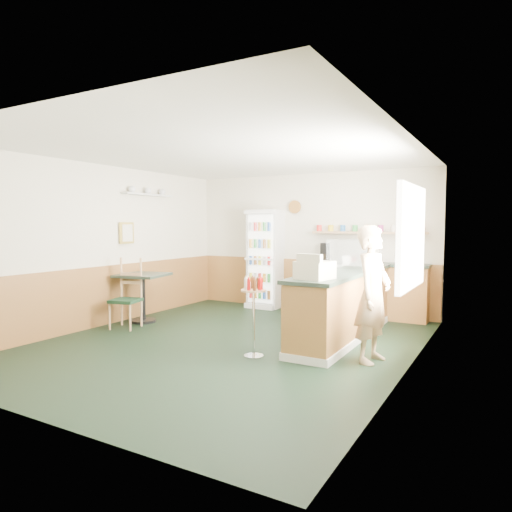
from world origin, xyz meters
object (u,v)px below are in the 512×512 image
Objects in this scene: drinks_fridge at (265,259)px; cash_register at (315,270)px; display_case at (354,254)px; shopkeeper at (373,294)px; condiment_stand at (254,304)px; cafe_chair at (129,291)px; cafe_table at (143,288)px.

drinks_fridge reaches higher than cash_register.
shopkeeper is at bearing -64.53° from display_case.
cafe_chair is at bearing 169.97° from condiment_stand.
display_case is at bearing 71.10° from condiment_stand.
shopkeeper is at bearing 25.19° from cash_register.
condiment_stand is 2.85m from cafe_table.
drinks_fridge is 2.21× the size of cafe_table.
cafe_chair is at bearing -155.10° from display_case.
display_case is at bearing 9.82° from cafe_chair.
cash_register is at bearing 111.82° from shopkeeper.
cafe_table is (-3.40, 0.50, -0.53)m from cash_register.
cash_register reaches higher than cafe_table.
shopkeeper is 4.02m from cafe_chair.
shopkeeper is 1.49m from condiment_stand.
shopkeeper reaches higher than cash_register.
shopkeeper is 4.12m from cafe_table.
shopkeeper is at bearing -4.64° from cafe_table.
shopkeeper is at bearing -14.09° from cafe_chair.
shopkeeper reaches higher than cafe_table.
cafe_table is 0.79× the size of cafe_chair.
cafe_chair is at bearing 99.17° from shopkeeper.
cafe_table is 0.41m from cafe_chair.
cash_register is 0.77m from shopkeeper.
cafe_chair is at bearing -112.16° from drinks_fridge.
cash_register is at bearing -16.82° from cafe_chair.
shopkeeper is at bearing 21.07° from condiment_stand.
display_case is at bearing 33.66° from shopkeeper.
cafe_chair is (-1.10, -2.69, -0.40)m from drinks_fridge.
cafe_chair is (-3.31, -1.54, -0.64)m from display_case.
cafe_chair reaches higher than condiment_stand.
display_case is 3.71m from cafe_chair.
display_case is 0.70× the size of cafe_chair.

